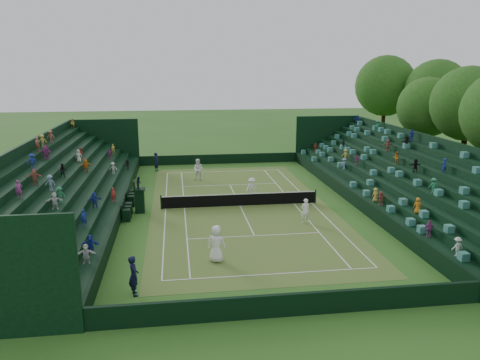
{
  "coord_description": "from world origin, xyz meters",
  "views": [
    {
      "loc": [
        -4.62,
        -33.03,
        10.1
      ],
      "look_at": [
        0.0,
        0.0,
        2.0
      ],
      "focal_mm": 35.0,
      "sensor_mm": 36.0,
      "label": 1
    }
  ],
  "objects_px": {
    "player_near_east": "(305,211)",
    "umpire_chair": "(139,197)",
    "player_near_west": "(216,244)",
    "tennis_net": "(240,199)",
    "player_far_east": "(252,188)",
    "player_far_west": "(198,170)"
  },
  "relations": [
    {
      "from": "umpire_chair",
      "to": "player_near_west",
      "type": "xyz_separation_m",
      "value": [
        4.63,
        -9.37,
        -0.11
      ]
    },
    {
      "from": "player_near_west",
      "to": "player_far_east",
      "type": "relative_size",
      "value": 1.26
    },
    {
      "from": "player_near_east",
      "to": "player_far_east",
      "type": "bearing_deg",
      "value": -73.71
    },
    {
      "from": "umpire_chair",
      "to": "player_near_east",
      "type": "xyz_separation_m",
      "value": [
        11.02,
        -3.84,
        -0.27
      ]
    },
    {
      "from": "tennis_net",
      "to": "umpire_chair",
      "type": "relative_size",
      "value": 4.48
    },
    {
      "from": "tennis_net",
      "to": "player_far_east",
      "type": "bearing_deg",
      "value": 60.81
    },
    {
      "from": "umpire_chair",
      "to": "player_far_west",
      "type": "bearing_deg",
      "value": 63.16
    },
    {
      "from": "tennis_net",
      "to": "umpire_chair",
      "type": "distance_m",
      "value": 7.31
    },
    {
      "from": "player_near_east",
      "to": "umpire_chair",
      "type": "bearing_deg",
      "value": -23.4
    },
    {
      "from": "player_near_east",
      "to": "player_far_west",
      "type": "bearing_deg",
      "value": -68.18
    },
    {
      "from": "player_far_east",
      "to": "umpire_chair",
      "type": "bearing_deg",
      "value": -179.81
    },
    {
      "from": "umpire_chair",
      "to": "player_far_east",
      "type": "bearing_deg",
      "value": 18.23
    },
    {
      "from": "tennis_net",
      "to": "player_near_east",
      "type": "bearing_deg",
      "value": -49.54
    },
    {
      "from": "player_far_west",
      "to": "player_far_east",
      "type": "distance_m",
      "value": 7.48
    },
    {
      "from": "player_near_west",
      "to": "player_far_east",
      "type": "distance_m",
      "value": 12.8
    },
    {
      "from": "umpire_chair",
      "to": "player_near_west",
      "type": "distance_m",
      "value": 10.45
    },
    {
      "from": "tennis_net",
      "to": "player_near_west",
      "type": "height_order",
      "value": "player_near_west"
    },
    {
      "from": "player_near_west",
      "to": "player_far_west",
      "type": "xyz_separation_m",
      "value": [
        0.03,
        18.58,
        -0.02
      ]
    },
    {
      "from": "player_near_east",
      "to": "player_near_west",
      "type": "bearing_deg",
      "value": 36.71
    },
    {
      "from": "umpire_chair",
      "to": "player_near_west",
      "type": "relative_size",
      "value": 1.29
    },
    {
      "from": "player_near_west",
      "to": "umpire_chair",
      "type": "bearing_deg",
      "value": -43.23
    },
    {
      "from": "umpire_chair",
      "to": "player_far_east",
      "type": "relative_size",
      "value": 1.63
    }
  ]
}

